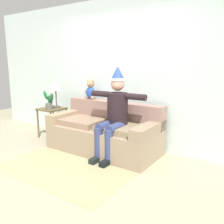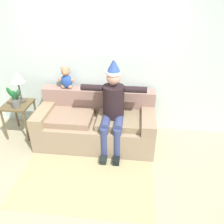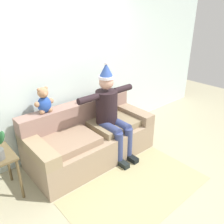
# 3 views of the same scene
# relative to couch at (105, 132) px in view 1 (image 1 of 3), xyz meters

# --- Properties ---
(ground_plane) EXTENTS (10.00, 10.00, 0.00)m
(ground_plane) POSITION_rel_couch_xyz_m (0.00, -1.01, -0.33)
(ground_plane) COLOR tan
(back_wall) EXTENTS (7.00, 0.10, 2.70)m
(back_wall) POSITION_rel_couch_xyz_m (0.00, 0.54, 1.02)
(back_wall) COLOR silver
(back_wall) RESTS_ON ground_plane
(couch) EXTENTS (1.96, 0.91, 0.84)m
(couch) POSITION_rel_couch_xyz_m (0.00, 0.00, 0.00)
(couch) COLOR gray
(couch) RESTS_ON ground_plane
(person_seated) EXTENTS (1.02, 0.77, 1.52)m
(person_seated) POSITION_rel_couch_xyz_m (0.30, -0.17, 0.44)
(person_seated) COLOR black
(person_seated) RESTS_ON ground_plane
(teddy_bear) EXTENTS (0.29, 0.17, 0.38)m
(teddy_bear) POSITION_rel_couch_xyz_m (-0.55, 0.28, 0.68)
(teddy_bear) COLOR #264AA7
(teddy_bear) RESTS_ON couch
(side_table) EXTENTS (0.46, 0.49, 0.61)m
(side_table) POSITION_rel_couch_xyz_m (-1.39, 0.03, 0.17)
(side_table) COLOR brown
(side_table) RESTS_ON ground_plane
(table_lamp) EXTENTS (0.24, 0.24, 0.54)m
(table_lamp) POSITION_rel_couch_xyz_m (-1.34, 0.12, 0.71)
(table_lamp) COLOR #48463D
(table_lamp) RESTS_ON side_table
(potted_plant) EXTENTS (0.25, 0.21, 0.40)m
(potted_plant) POSITION_rel_couch_xyz_m (-1.34, -0.08, 0.45)
(potted_plant) COLOR #5D5D59
(potted_plant) RESTS_ON side_table
(area_rug) EXTENTS (1.91, 1.06, 0.01)m
(area_rug) POSITION_rel_couch_xyz_m (0.00, -1.06, -0.33)
(area_rug) COLOR tan
(area_rug) RESTS_ON ground_plane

